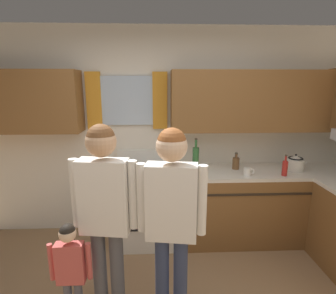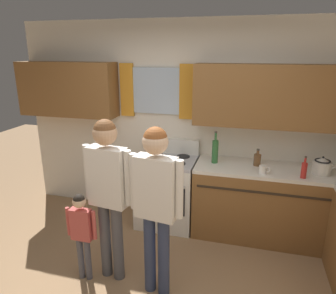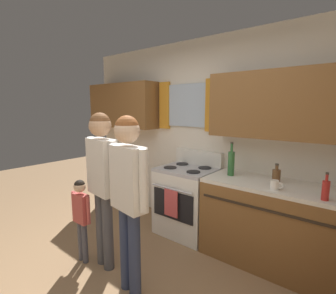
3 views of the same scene
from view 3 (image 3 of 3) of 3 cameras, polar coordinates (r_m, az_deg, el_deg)
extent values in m
cube|color=silver|center=(3.48, 10.48, 2.35)|extent=(4.60, 0.10, 2.60)
cube|color=silver|center=(3.62, 4.32, 9.34)|extent=(0.62, 0.03, 0.59)
cube|color=orange|center=(3.85, -0.74, 9.34)|extent=(0.18, 0.04, 0.69)
cube|color=orange|center=(3.39, 9.87, 9.26)|extent=(0.18, 0.04, 0.69)
cube|color=brown|center=(4.33, -10.22, 9.16)|extent=(1.36, 0.32, 0.72)
cube|color=brown|center=(2.86, 30.52, 8.23)|extent=(2.18, 0.32, 0.72)
cube|color=brown|center=(2.99, 28.74, -17.19)|extent=(2.11, 0.62, 0.86)
cube|color=silver|center=(2.83, 29.43, -8.93)|extent=(2.11, 0.62, 0.04)
cube|color=#2D2319|center=(2.59, 27.91, -14.21)|extent=(1.99, 0.01, 0.02)
cube|color=silver|center=(3.49, 4.32, -12.27)|extent=(0.73, 0.62, 0.86)
cube|color=black|center=(3.24, 1.06, -13.05)|extent=(0.61, 0.01, 0.36)
cylinder|color=#ADADB2|center=(3.14, 0.78, -9.46)|extent=(0.61, 0.02, 0.02)
cube|color=#ADADB2|center=(3.35, 4.41, -5.08)|extent=(0.73, 0.62, 0.04)
cube|color=silver|center=(3.55, 6.92, -2.36)|extent=(0.73, 0.08, 0.20)
cylinder|color=black|center=(3.35, 0.50, -4.64)|extent=(0.17, 0.17, 0.01)
cylinder|color=black|center=(3.14, 5.75, -5.61)|extent=(0.17, 0.17, 0.01)
cylinder|color=black|center=(3.56, 3.25, -3.83)|extent=(0.17, 0.17, 0.01)
cylinder|color=black|center=(3.36, 8.32, -4.67)|extent=(0.17, 0.17, 0.01)
cube|color=#CC4C4C|center=(3.19, 0.66, -12.57)|extent=(0.20, 0.02, 0.34)
cylinder|color=brown|center=(2.93, 23.24, -6.08)|extent=(0.08, 0.08, 0.14)
cylinder|color=brown|center=(2.90, 23.36, -4.28)|extent=(0.03, 0.03, 0.05)
cylinder|color=#3F382D|center=(2.90, 23.40, -3.65)|extent=(0.04, 0.04, 0.02)
cylinder|color=red|center=(2.58, 32.01, -8.36)|extent=(0.06, 0.06, 0.17)
cylinder|color=red|center=(2.55, 32.23, -5.89)|extent=(0.02, 0.02, 0.06)
cylinder|color=#3F382D|center=(2.54, 32.30, -5.07)|extent=(0.03, 0.03, 0.02)
cylinder|color=#2D6633|center=(3.05, 14.06, -3.68)|extent=(0.08, 0.08, 0.28)
cylinder|color=#2D6633|center=(3.01, 14.20, -0.17)|extent=(0.03, 0.03, 0.10)
cylinder|color=#3F382D|center=(3.00, 14.24, 0.91)|extent=(0.03, 0.03, 0.02)
cylinder|color=white|center=(2.68, 22.89, -7.90)|extent=(0.08, 0.08, 0.09)
torus|color=white|center=(2.67, 23.98, -7.96)|extent=(0.07, 0.01, 0.07)
cylinder|color=#4C4C51|center=(2.84, -13.40, -18.26)|extent=(0.11, 0.11, 0.81)
cylinder|color=#4C4C51|center=(2.95, -14.84, -17.21)|extent=(0.11, 0.11, 0.81)
cube|color=white|center=(2.66, -14.71, -4.31)|extent=(0.39, 0.21, 0.57)
cylinder|color=white|center=(2.47, -12.29, -4.71)|extent=(0.07, 0.07, 0.53)
cylinder|color=white|center=(2.85, -16.83, -3.06)|extent=(0.07, 0.07, 0.53)
sphere|color=tan|center=(2.60, -15.07, 4.68)|extent=(0.22, 0.22, 0.22)
sphere|color=brown|center=(2.60, -15.10, 5.29)|extent=(0.20, 0.20, 0.20)
cylinder|color=#2D3856|center=(2.46, -7.56, -22.87)|extent=(0.11, 0.11, 0.80)
cylinder|color=#2D3856|center=(2.56, -9.52, -21.52)|extent=(0.11, 0.11, 0.80)
cube|color=white|center=(2.23, -8.97, -6.97)|extent=(0.39, 0.21, 0.57)
cylinder|color=white|center=(2.05, -5.58, -7.66)|extent=(0.07, 0.07, 0.52)
cylinder|color=white|center=(2.41, -11.88, -5.32)|extent=(0.07, 0.07, 0.52)
sphere|color=beige|center=(2.16, -9.24, 3.66)|extent=(0.22, 0.22, 0.22)
sphere|color=brown|center=(2.15, -9.26, 4.39)|extent=(0.20, 0.20, 0.20)
cylinder|color=#4C4C56|center=(3.09, -18.25, -19.87)|extent=(0.06, 0.06, 0.45)
cylinder|color=#4C4C56|center=(3.15, -19.09, -19.32)|extent=(0.06, 0.06, 0.45)
cube|color=#BF4C47|center=(2.95, -19.06, -12.95)|extent=(0.21, 0.09, 0.32)
cylinder|color=#BF4C47|center=(2.84, -17.55, -13.50)|extent=(0.04, 0.04, 0.30)
cylinder|color=#BF4C47|center=(3.06, -20.48, -11.98)|extent=(0.04, 0.04, 0.30)
sphere|color=beige|center=(2.87, -19.31, -8.43)|extent=(0.12, 0.12, 0.12)
sphere|color=black|center=(2.87, -19.33, -8.13)|extent=(0.11, 0.11, 0.11)
camera|label=1|loc=(1.75, -63.46, 11.12)|focal=28.36mm
camera|label=2|loc=(1.38, -102.21, 20.86)|focal=33.55mm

